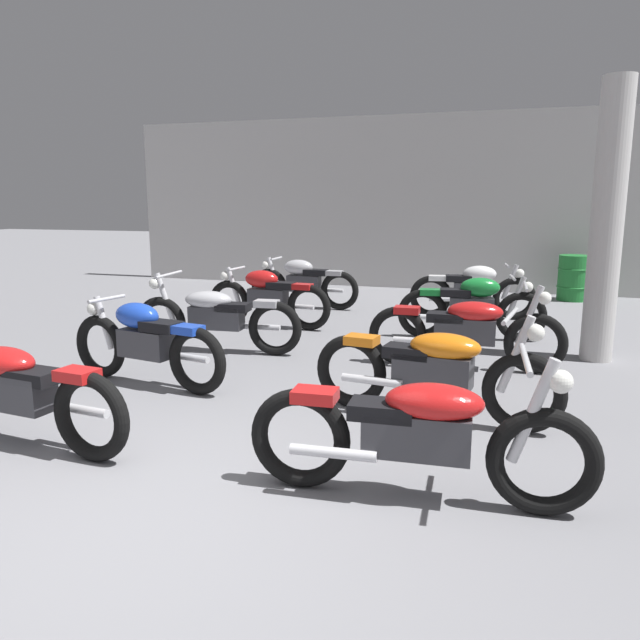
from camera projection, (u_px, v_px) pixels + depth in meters
The scene contains 14 objects.
ground_plane at pixel (137, 522), 3.60m from camera, with size 60.00×60.00×0.00m, color gray.
back_wall at pixel (418, 203), 12.93m from camera, with size 12.95×0.24×3.60m, color #BCBAB7.
support_pillar at pixel (607, 223), 6.97m from camera, with size 0.36×0.36×3.20m, color #BCBAB7.
motorcycle_left_row_0 at pixel (13, 388), 4.67m from camera, with size 2.17×0.68×0.97m.
motorcycle_left_row_1 at pixel (145, 341), 6.20m from camera, with size 1.96×0.56×0.88m.
motorcycle_left_row_2 at pixel (215, 316), 7.57m from camera, with size 2.17×0.68×0.97m.
motorcycle_left_row_3 at pixel (267, 297), 9.07m from camera, with size 1.97×0.48×0.88m.
motorcycle_left_row_4 at pixel (303, 282), 10.69m from camera, with size 1.97×0.48×0.88m.
motorcycle_right_row_0 at pixel (419, 432), 3.78m from camera, with size 2.17×0.68×0.97m.
motorcycle_right_row_1 at pixel (434, 368), 5.21m from camera, with size 2.17×0.68×0.97m.
motorcycle_right_row_2 at pixel (466, 329), 6.80m from camera, with size 2.17×0.68×0.97m.
motorcycle_right_row_3 at pixel (472, 306), 8.25m from camera, with size 1.97×0.56×0.88m.
motorcycle_right_row_4 at pixel (473, 290), 9.75m from camera, with size 1.97×0.55×0.88m.
oil_drum at pixel (573, 278), 11.52m from camera, with size 0.59×0.59×0.85m.
Camera 1 is at (2.03, -2.82, 1.86)m, focal length 34.46 mm.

